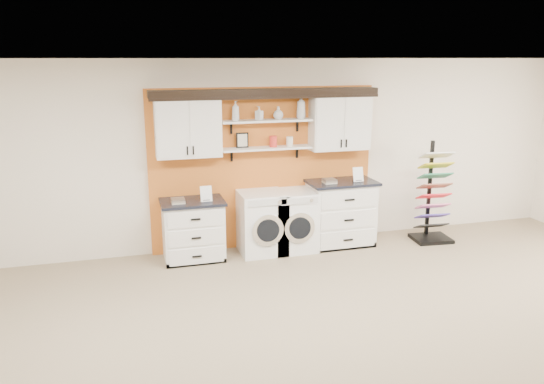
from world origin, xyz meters
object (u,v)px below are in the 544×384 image
object	(u,v)px
base_cabinet_left	(193,230)
sample_rack	(432,209)
washer	(262,222)
dryer	(293,220)
base_cabinet_right	(341,213)

from	to	relation	value
base_cabinet_left	sample_rack	xyz separation A→B (m)	(3.72, -0.22, 0.07)
washer	dryer	world-z (taller)	washer
base_cabinet_right	washer	bearing A→B (deg)	-179.85
base_cabinet_left	dryer	world-z (taller)	dryer
base_cabinet_right	base_cabinet_left	bearing A→B (deg)	180.00
sample_rack	dryer	bearing A→B (deg)	-179.84
base_cabinet_right	sample_rack	size ratio (longest dim) A/B	0.66
dryer	base_cabinet_left	bearing A→B (deg)	179.87
base_cabinet_left	washer	world-z (taller)	washer
base_cabinet_left	sample_rack	size ratio (longest dim) A/B	0.57
sample_rack	base_cabinet_right	bearing A→B (deg)	177.16
dryer	sample_rack	bearing A→B (deg)	-5.45
washer	sample_rack	bearing A→B (deg)	-4.50
base_cabinet_right	washer	distance (m)	1.25
base_cabinet_right	sample_rack	bearing A→B (deg)	-8.45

